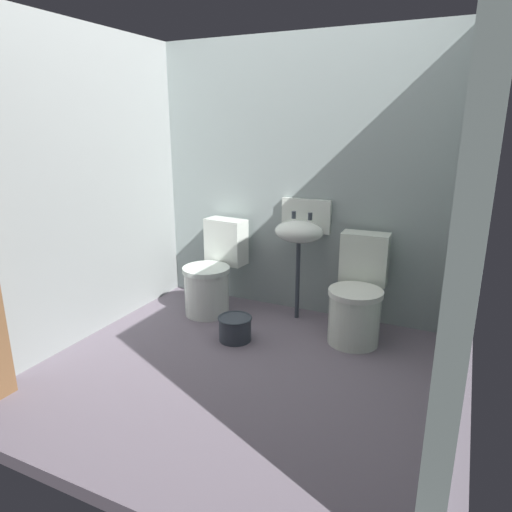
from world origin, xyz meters
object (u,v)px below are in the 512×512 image
toilet_left (213,275)px  sink (300,230)px  bucket (235,328)px  toilet_right (357,298)px

toilet_left → sink: size_ratio=0.79×
bucket → sink: bearing=65.6°
toilet_right → bucket: bearing=25.1°
toilet_left → toilet_right: bearing=-173.8°
toilet_left → toilet_right: 1.26m
toilet_right → bucket: toilet_right is taller
toilet_left → bucket: 0.66m
toilet_left → toilet_right: size_ratio=1.00×
toilet_left → bucket: (0.44, -0.43, -0.22)m
bucket → toilet_right: bearing=27.7°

